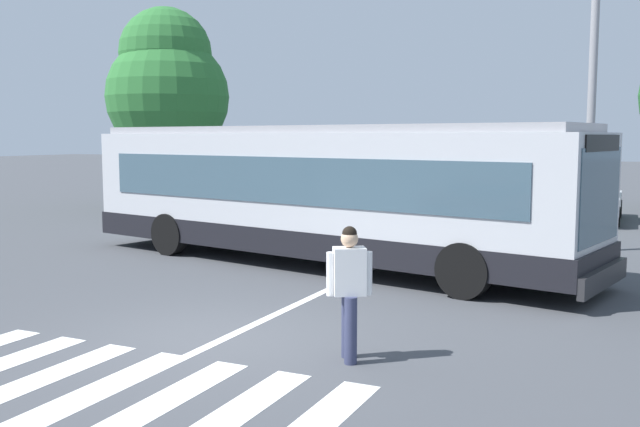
{
  "coord_description": "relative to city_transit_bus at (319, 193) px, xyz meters",
  "views": [
    {
      "loc": [
        5.49,
        -8.14,
        2.83
      ],
      "look_at": [
        -0.46,
        4.57,
        1.3
      ],
      "focal_mm": 39.73,
      "sensor_mm": 36.0,
      "label": 1
    }
  ],
  "objects": [
    {
      "name": "lane_center_line",
      "position": [
        1.29,
        -3.95,
        -1.59
      ],
      "size": [
        0.16,
        24.0,
        0.01
      ],
      "primitive_type": "cube",
      "color": "silver",
      "rests_on": "ground_plane"
    },
    {
      "name": "twin_arm_street_lamp",
      "position": [
        5.25,
        4.32,
        3.48
      ],
      "size": [
        5.11,
        0.32,
        8.05
      ],
      "color": "#939399",
      "rests_on": "ground_plane"
    },
    {
      "name": "crosswalk_painted_stripes",
      "position": [
        0.68,
        -8.19,
        -1.58
      ],
      "size": [
        6.54,
        2.81,
        0.01
      ],
      "color": "silver",
      "rests_on": "ground_plane"
    },
    {
      "name": "city_transit_bus",
      "position": [
        0.0,
        0.0,
        0.0
      ],
      "size": [
        12.5,
        5.04,
        3.06
      ],
      "color": "black",
      "rests_on": "ground_plane"
    },
    {
      "name": "parked_car_white",
      "position": [
        2.26,
        10.95,
        -0.82
      ],
      "size": [
        2.02,
        4.57,
        1.35
      ],
      "color": "black",
      "rests_on": "ground_plane"
    },
    {
      "name": "parked_car_silver",
      "position": [
        4.86,
        11.24,
        -0.82
      ],
      "size": [
        1.94,
        4.53,
        1.35
      ],
      "color": "black",
      "rests_on": "ground_plane"
    },
    {
      "name": "parked_car_charcoal",
      "position": [
        -0.53,
        11.19,
        -0.82
      ],
      "size": [
        2.26,
        4.66,
        1.35
      ],
      "color": "black",
      "rests_on": "ground_plane"
    },
    {
      "name": "background_tree_left",
      "position": [
        -10.74,
        8.85,
        3.28
      ],
      "size": [
        4.79,
        4.79,
        7.85
      ],
      "color": "brown",
      "rests_on": "ground_plane"
    },
    {
      "name": "pedestrian_crossing_street",
      "position": [
        3.25,
        -6.04,
        -0.62
      ],
      "size": [
        0.51,
        0.43,
        1.72
      ],
      "color": "#333856",
      "rests_on": "ground_plane"
    },
    {
      "name": "ground_plane",
      "position": [
        1.12,
        -5.95,
        -1.59
      ],
      "size": [
        160.0,
        160.0,
        0.0
      ],
      "primitive_type": "plane",
      "color": "#424449"
    }
  ]
}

